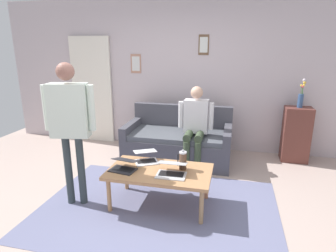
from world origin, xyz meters
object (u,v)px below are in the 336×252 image
(side_shelf, at_px, (296,134))
(flower_vase, at_px, (301,97))
(interior_door, at_px, (92,90))
(coffee_table, at_px, (160,174))
(french_press, at_px, (183,160))
(laptop_left, at_px, (172,171))
(person_seated, at_px, (195,122))
(laptop_center, at_px, (146,158))
(couch, at_px, (178,142))
(laptop_right, at_px, (124,166))
(person_standing, at_px, (70,117))

(side_shelf, height_order, flower_vase, flower_vase)
(interior_door, height_order, coffee_table, interior_door)
(interior_door, relative_size, french_press, 8.21)
(laptop_left, height_order, person_seated, person_seated)
(coffee_table, distance_m, laptop_center, 0.33)
(person_seated, bearing_deg, coffee_table, 78.89)
(flower_vase, bearing_deg, side_shelf, -23.36)
(person_seated, bearing_deg, couch, -36.42)
(couch, xyz_separation_m, person_seated, (-0.31, 0.23, 0.42))
(laptop_right, bearing_deg, laptop_left, -179.94)
(french_press, bearing_deg, coffee_table, 19.78)
(interior_door, bearing_deg, french_press, 137.73)
(laptop_left, bearing_deg, french_press, -119.02)
(couch, xyz_separation_m, french_press, (-0.32, 1.38, 0.27))
(coffee_table, height_order, french_press, french_press)
(couch, relative_size, french_press, 6.95)
(laptop_center, relative_size, french_press, 1.64)
(flower_vase, xyz_separation_m, person_standing, (2.85, 2.06, 0.01))
(interior_door, xyz_separation_m, coffee_table, (-1.93, 2.08, -0.61))
(laptop_left, bearing_deg, person_seated, -93.48)
(coffee_table, relative_size, laptop_left, 3.55)
(interior_door, bearing_deg, person_seated, 158.89)
(person_seated, bearing_deg, person_standing, 49.07)
(laptop_right, bearing_deg, laptop_center, -121.58)
(coffee_table, bearing_deg, laptop_left, 153.64)
(laptop_center, distance_m, person_standing, 1.05)
(coffee_table, height_order, person_standing, person_standing)
(couch, height_order, french_press, couch)
(interior_door, relative_size, side_shelf, 2.24)
(coffee_table, bearing_deg, flower_vase, -134.76)
(french_press, distance_m, flower_vase, 2.43)
(side_shelf, relative_size, person_seated, 0.71)
(laptop_right, relative_size, person_standing, 0.20)
(french_press, height_order, person_seated, person_seated)
(interior_door, distance_m, coffee_table, 2.90)
(laptop_center, distance_m, french_press, 0.52)
(person_seated, bearing_deg, french_press, 90.81)
(flower_vase, bearing_deg, couch, 11.58)
(french_press, xyz_separation_m, side_shelf, (-1.58, -1.77, -0.11))
(laptop_left, bearing_deg, laptop_right, 0.06)
(laptop_left, height_order, french_press, french_press)
(couch, bearing_deg, person_seated, 143.58)
(interior_door, distance_m, laptop_right, 2.69)
(laptop_center, height_order, side_shelf, side_shelf)
(interior_door, xyz_separation_m, couch, (-1.87, 0.61, -0.72))
(person_standing, xyz_separation_m, person_seated, (-1.25, -1.44, -0.37))
(couch, height_order, person_seated, person_seated)
(couch, distance_m, laptop_center, 1.29)
(flower_vase, distance_m, person_standing, 3.52)
(flower_vase, relative_size, person_standing, 0.27)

